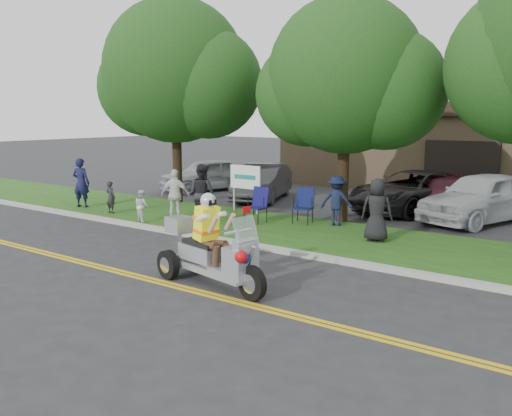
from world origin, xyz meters
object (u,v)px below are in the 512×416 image
Objects in this scene: spectator_adult_left at (81,183)px; spectator_adult_mid at (202,193)px; lawn_chair_b at (304,203)px; parked_car_left at (263,182)px; parked_car_far_right at (482,197)px; parked_car_far_left at (207,175)px; spectator_adult_right at (175,195)px; parked_car_mid at (413,191)px; lawn_chair_a at (258,202)px; parked_car_right at (446,196)px; trike_scooter at (210,253)px.

spectator_adult_mid reaches higher than spectator_adult_left.
parked_car_left is at bearing 127.58° from lawn_chair_b.
parked_car_far_left is at bearing -161.64° from parked_car_far_right.
parked_car_far_right is at bearing 29.87° from lawn_chair_b.
parked_car_far_left is at bearing 148.73° from parked_car_left.
spectator_adult_right is 8.50m from parked_car_mid.
lawn_chair_b is 5.42m from parked_car_left.
spectator_adult_mid reaches higher than parked_car_far_left.
parked_car_far_right reaches higher than parked_car_mid.
lawn_chair_b is at bearing -140.28° from spectator_adult_mid.
spectator_adult_mid is 0.42× the size of parked_car_left.
lawn_chair_a is at bearing -102.46° from parked_car_mid.
lawn_chair_b is 5.54m from parked_car_right.
parked_car_far_left reaches higher than lawn_chair_a.
parked_car_left is 7.18m from parked_car_right.
trike_scooter reaches higher than parked_car_right.
parked_car_far_right reaches higher than lawn_chair_b.
parked_car_far_left is 3.74m from parked_car_left.
lawn_chair_b is (1.22, 0.77, -0.01)m from lawn_chair_a.
trike_scooter is 10.56m from parked_car_far_right.
spectator_adult_mid is at bearing -120.68° from parked_car_far_right.
trike_scooter is 11.06m from parked_car_right.
parked_car_left is at bearing 9.01° from parked_car_far_left.
parked_car_mid reaches higher than lawn_chair_b.
lawn_chair_b is at bearing 33.05° from lawn_chair_a.
lawn_chair_a is at bearing -76.51° from parked_car_left.
spectator_adult_mid is 5.57m from parked_car_left.
spectator_adult_left is 0.98× the size of spectator_adult_mid.
parked_car_right is (4.22, 5.42, -0.09)m from lawn_chair_a.
spectator_adult_right is 5.65m from parked_car_left.
spectator_adult_right is at bearing 20.60° from spectator_adult_mid.
parked_car_far_left is (-7.76, 4.27, 0.02)m from lawn_chair_b.
lawn_chair_a is 6.87m from parked_car_right.
spectator_adult_mid is 7.97m from parked_car_far_left.
lawn_chair_a is 1.78m from spectator_adult_mid.
trike_scooter is 0.66× the size of parked_car_left.
trike_scooter is 2.63× the size of lawn_chair_a.
parked_car_left is at bearing -69.67° from spectator_adult_mid.
spectator_adult_right is at bearing -122.89° from parked_car_far_right.
trike_scooter reaches higher than parked_car_far_left.
parked_car_far_right is (7.01, 5.67, -0.21)m from spectator_adult_mid.
spectator_adult_left is at bearing -127.92° from parked_car_mid.
parked_car_far_left reaches higher than lawn_chair_b.
spectator_adult_left reaches higher than lawn_chair_a.
spectator_adult_left reaches higher than parked_car_far_left.
trike_scooter is at bearing -87.78° from lawn_chair_b.
parked_car_mid is 1.20× the size of parked_car_right.
spectator_adult_mid is (-4.17, 4.50, 0.36)m from trike_scooter.
parked_car_mid reaches higher than parked_car_right.
parked_car_far_left is (-9.30, 10.58, 0.07)m from trike_scooter.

